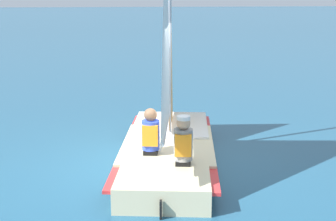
% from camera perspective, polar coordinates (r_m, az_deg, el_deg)
% --- Properties ---
extents(ground_plane, '(260.00, 260.00, 0.00)m').
position_cam_1_polar(ground_plane, '(8.64, -0.00, -6.34)').
color(ground_plane, '#235675').
extents(sailboat_main, '(4.55, 2.49, 4.91)m').
position_cam_1_polar(sailboat_main, '(8.38, -0.02, -2.22)').
color(sailboat_main, beige).
rests_on(sailboat_main, ground_plane).
extents(sailor_helm, '(0.39, 0.36, 1.16)m').
position_cam_1_polar(sailor_helm, '(7.88, -2.12, -3.58)').
color(sailor_helm, black).
rests_on(sailor_helm, ground_plane).
extents(sailor_crew, '(0.39, 0.36, 1.16)m').
position_cam_1_polar(sailor_crew, '(7.38, 1.86, -4.70)').
color(sailor_crew, black).
rests_on(sailor_crew, ground_plane).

